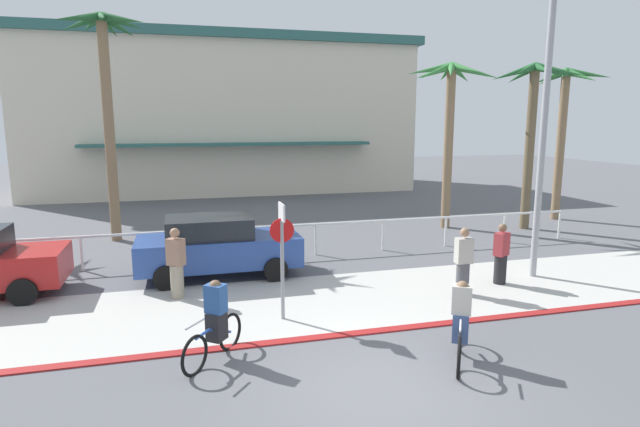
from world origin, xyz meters
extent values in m
plane|color=#5B5B60|center=(0.00, 10.00, 0.00)|extent=(80.00, 80.00, 0.00)
cube|color=beige|center=(0.00, 4.20, 0.01)|extent=(44.00, 4.00, 0.02)
cube|color=maroon|center=(0.00, 2.20, 0.01)|extent=(44.00, 0.24, 0.03)
cube|color=beige|center=(-0.18, 26.17, 4.33)|extent=(22.22, 8.34, 8.65)
cube|color=#2D605B|center=(-0.18, 26.17, 8.90)|extent=(22.82, 8.94, 0.50)
cube|color=#2D605B|center=(-0.18, 21.50, 3.00)|extent=(15.55, 1.20, 0.16)
cylinder|color=white|center=(0.00, 8.50, 1.00)|extent=(20.82, 0.08, 0.08)
cylinder|color=white|center=(-5.78, 8.50, 0.50)|extent=(0.08, 0.08, 1.00)
cylinder|color=white|center=(-3.47, 8.50, 0.50)|extent=(0.08, 0.08, 1.00)
cylinder|color=white|center=(-1.16, 8.50, 0.50)|extent=(0.08, 0.08, 1.00)
cylinder|color=white|center=(1.16, 8.50, 0.50)|extent=(0.08, 0.08, 1.00)
cylinder|color=white|center=(3.47, 8.50, 0.50)|extent=(0.08, 0.08, 1.00)
cylinder|color=white|center=(5.78, 8.50, 0.50)|extent=(0.08, 0.08, 1.00)
cylinder|color=white|center=(8.10, 8.50, 0.50)|extent=(0.08, 0.08, 1.00)
cylinder|color=white|center=(10.41, 8.50, 0.50)|extent=(0.08, 0.08, 1.00)
cylinder|color=gray|center=(-0.93, 3.35, 1.10)|extent=(0.08, 0.08, 2.20)
cube|color=white|center=(-0.93, 3.35, 2.38)|extent=(0.04, 0.56, 0.36)
cylinder|color=red|center=(-0.93, 3.35, 1.98)|extent=(0.52, 0.03, 0.52)
cylinder|color=#9EA0A5|center=(6.37, 4.64, 3.75)|extent=(0.18, 0.18, 7.50)
cylinder|color=#846B4C|center=(-5.28, 12.38, 3.86)|extent=(0.36, 0.36, 7.71)
cone|color=#235B2D|center=(-4.61, 12.38, 7.54)|extent=(1.40, 0.32, 0.65)
cone|color=#235B2D|center=(-4.79, 12.79, 7.47)|extent=(1.26, 1.13, 0.79)
cone|color=#235B2D|center=(-5.13, 13.23, 7.52)|extent=(0.63, 1.83, 0.71)
cone|color=#235B2D|center=(-5.66, 13.04, 7.57)|extent=(1.07, 1.54, 0.61)
cone|color=#235B2D|center=(-5.95, 12.63, 7.50)|extent=(1.55, 0.83, 0.74)
cone|color=#235B2D|center=(-5.99, 12.12, 7.58)|extent=(1.59, 0.84, 0.58)
cone|color=#235B2D|center=(-5.59, 11.84, 7.58)|extent=(0.94, 1.31, 0.58)
cone|color=#235B2D|center=(-5.17, 11.76, 7.59)|extent=(0.55, 1.37, 0.57)
cone|color=#235B2D|center=(-4.56, 11.78, 7.55)|extent=(1.68, 1.49, 0.65)
cylinder|color=#846B4C|center=(7.33, 11.37, 3.17)|extent=(0.36, 0.36, 6.34)
cone|color=#387F3D|center=(8.13, 11.37, 6.18)|extent=(1.65, 0.32, 0.63)
cone|color=#387F3D|center=(8.06, 11.98, 6.10)|extent=(1.71, 1.51, 0.78)
cone|color=#387F3D|center=(7.45, 12.02, 6.12)|extent=(0.56, 1.45, 0.75)
cone|color=#387F3D|center=(6.92, 12.09, 6.15)|extent=(1.14, 1.65, 0.69)
cone|color=#387F3D|center=(6.54, 11.66, 6.19)|extent=(1.74, 0.90, 0.60)
cone|color=#387F3D|center=(6.51, 11.07, 6.07)|extent=(1.83, 0.93, 0.85)
cone|color=#387F3D|center=(6.92, 10.65, 6.09)|extent=(1.15, 1.68, 0.81)
cone|color=#387F3D|center=(7.47, 10.60, 6.17)|extent=(0.60, 1.66, 0.66)
cone|color=#387F3D|center=(8.01, 10.80, 6.07)|extent=(1.64, 1.45, 0.83)
cylinder|color=brown|center=(10.29, 10.34, 3.15)|extent=(0.36, 0.36, 6.30)
cone|color=#235B2D|center=(11.15, 10.34, 6.12)|extent=(1.79, 0.32, 0.67)
cone|color=#235B2D|center=(10.71, 10.86, 6.08)|extent=(1.15, 1.33, 0.74)
cone|color=#235B2D|center=(10.14, 10.96, 6.03)|extent=(0.63, 1.44, 0.82)
cone|color=#235B2D|center=(9.59, 10.68, 6.06)|extent=(1.63, 1.01, 0.78)
cone|color=#235B2D|center=(9.66, 10.04, 6.12)|extent=(1.46, 0.93, 0.67)
cone|color=#235B2D|center=(10.15, 9.71, 6.14)|extent=(0.61, 1.39, 0.63)
cone|color=#235B2D|center=(10.85, 9.64, 6.08)|extent=(1.42, 1.66, 0.75)
cylinder|color=#846B4C|center=(12.88, 11.74, 3.15)|extent=(0.36, 0.36, 6.30)
cone|color=#2D6B33|center=(13.49, 11.74, 6.15)|extent=(1.29, 0.32, 0.61)
cone|color=#2D6B33|center=(13.41, 12.26, 6.16)|extent=(1.32, 1.32, 0.60)
cone|color=#2D6B33|center=(12.88, 12.60, 6.09)|extent=(0.32, 1.80, 0.74)
cone|color=#2D6B33|center=(12.46, 12.16, 6.08)|extent=(1.16, 1.16, 0.75)
cone|color=#2D6B33|center=(12.23, 11.74, 6.09)|extent=(1.41, 0.32, 0.73)
cone|color=#2D6B33|center=(12.28, 11.13, 6.12)|extent=(1.48, 1.48, 0.68)
cone|color=#2D6B33|center=(12.88, 10.88, 6.05)|extent=(0.32, 1.80, 0.82)
cone|color=#2D6B33|center=(13.48, 11.14, 6.14)|extent=(1.46, 1.46, 0.63)
cylinder|color=black|center=(-6.62, 7.58, 0.33)|extent=(0.66, 0.22, 0.66)
cylinder|color=black|center=(-6.62, 5.78, 0.33)|extent=(0.66, 0.22, 0.66)
cube|color=#284793|center=(-2.00, 6.95, 0.73)|extent=(4.40, 1.80, 0.80)
cube|color=#1E2328|center=(-2.25, 6.95, 1.41)|extent=(2.29, 1.58, 0.56)
cylinder|color=black|center=(-0.60, 7.85, 0.33)|extent=(0.66, 0.22, 0.66)
cylinder|color=black|center=(-0.60, 6.05, 0.33)|extent=(0.66, 0.22, 0.66)
cylinder|color=black|center=(-3.41, 7.85, 0.33)|extent=(0.66, 0.22, 0.66)
cylinder|color=black|center=(-3.41, 6.05, 0.33)|extent=(0.66, 0.22, 0.66)
torus|color=black|center=(-2.85, 1.33, 0.33)|extent=(0.49, 0.60, 0.72)
torus|color=black|center=(-2.17, 2.19, 0.33)|extent=(0.49, 0.60, 0.72)
cylinder|color=#2851A8|center=(-2.38, 1.93, 0.48)|extent=(0.47, 0.57, 0.35)
cylinder|color=#2851A8|center=(-2.70, 1.51, 0.62)|extent=(0.28, 0.33, 0.07)
cylinder|color=#2851A8|center=(-2.43, 1.85, 0.55)|extent=(0.05, 0.05, 0.44)
cylinder|color=silver|center=(-2.82, 1.36, 0.88)|extent=(0.34, 0.41, 0.04)
cube|color=#232326|center=(-2.43, 1.85, 0.61)|extent=(0.42, 0.42, 0.52)
cube|color=#2D5699|center=(-2.43, 1.85, 1.13)|extent=(0.43, 0.41, 0.52)
sphere|color=brown|center=(-2.43, 1.85, 1.36)|extent=(0.22, 0.22, 0.22)
torus|color=black|center=(1.45, 0.09, 0.33)|extent=(0.42, 0.65, 0.72)
torus|color=black|center=(2.02, 1.03, 0.33)|extent=(0.42, 0.65, 0.72)
cylinder|color=black|center=(1.84, 0.74, 0.48)|extent=(0.40, 0.62, 0.35)
cylinder|color=black|center=(1.57, 0.29, 0.62)|extent=(0.24, 0.35, 0.07)
cylinder|color=black|center=(1.79, 0.66, 0.55)|extent=(0.05, 0.05, 0.44)
cylinder|color=silver|center=(1.47, 0.13, 0.88)|extent=(0.29, 0.45, 0.04)
cube|color=#384C7A|center=(1.79, 0.66, 0.61)|extent=(0.41, 0.42, 0.52)
cube|color=#B7B2A8|center=(1.79, 0.66, 1.13)|extent=(0.43, 0.40, 0.52)
sphere|color=brown|center=(1.79, 0.66, 1.36)|extent=(0.22, 0.22, 0.22)
cylinder|color=#232326|center=(5.08, 4.29, 0.39)|extent=(0.43, 0.43, 0.78)
cube|color=#A33338|center=(5.08, 4.29, 1.09)|extent=(0.47, 0.42, 0.60)
sphere|color=brown|center=(5.08, 4.29, 1.52)|extent=(0.22, 0.22, 0.22)
cylinder|color=#4C4C51|center=(3.67, 3.78, 0.41)|extent=(0.34, 0.34, 0.82)
cube|color=#B7B2A8|center=(3.67, 3.78, 1.13)|extent=(0.42, 0.29, 0.63)
sphere|color=#9E7556|center=(3.67, 3.78, 1.59)|extent=(0.22, 0.22, 0.22)
cylinder|color=gray|center=(-3.14, 5.35, 0.42)|extent=(0.45, 0.45, 0.84)
cube|color=#93705B|center=(-3.14, 5.35, 1.16)|extent=(0.48, 0.45, 0.65)
sphere|color=#9E7556|center=(-3.14, 5.35, 1.63)|extent=(0.23, 0.23, 0.23)
camera|label=1|loc=(-2.93, -7.15, 4.26)|focal=29.03mm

